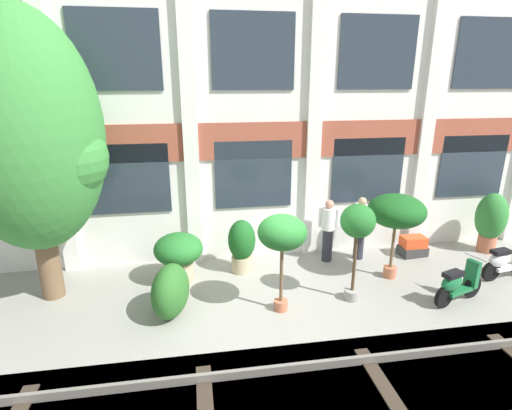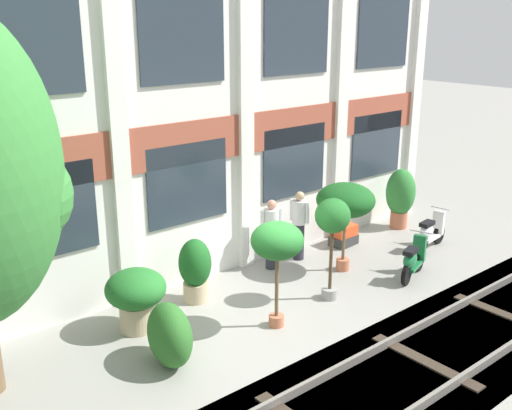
{
  "view_description": "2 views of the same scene",
  "coord_description": "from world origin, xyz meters",
  "px_view_note": "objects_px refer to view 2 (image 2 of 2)",
  "views": [
    {
      "loc": [
        -1.5,
        -7.13,
        4.59
      ],
      "look_at": [
        -0.05,
        1.87,
        1.66
      ],
      "focal_mm": 28.0,
      "sensor_mm": 36.0,
      "label": 1
    },
    {
      "loc": [
        -6.58,
        -7.61,
        5.61
      ],
      "look_at": [
        0.48,
        0.89,
        2.08
      ],
      "focal_mm": 42.0,
      "sensor_mm": 36.0,
      "label": 2
    }
  ],
  "objects_px": {
    "potted_plant_glazed_jar": "(195,268)",
    "scooter_near_curb": "(430,232)",
    "potted_plant_square_trough": "(344,235)",
    "potted_plant_fluted_column": "(400,195)",
    "potted_plant_tall_urn": "(332,222)",
    "potted_plant_terracotta_small": "(346,201)",
    "resident_watching_tracks": "(299,223)",
    "scooter_second_parked": "(413,260)",
    "topiary_hedge": "(170,335)",
    "potted_plant_low_pan": "(277,243)",
    "potted_plant_ribbed_drum": "(136,294)",
    "resident_by_doorway": "(271,232)"
  },
  "relations": [
    {
      "from": "potted_plant_glazed_jar",
      "to": "scooter_near_curb",
      "type": "distance_m",
      "value": 6.25
    },
    {
      "from": "potted_plant_square_trough",
      "to": "potted_plant_fluted_column",
      "type": "bearing_deg",
      "value": -1.94
    },
    {
      "from": "potted_plant_fluted_column",
      "to": "potted_plant_tall_urn",
      "type": "height_order",
      "value": "potted_plant_tall_urn"
    },
    {
      "from": "potted_plant_terracotta_small",
      "to": "resident_watching_tracks",
      "type": "relative_size",
      "value": 1.22
    },
    {
      "from": "potted_plant_tall_urn",
      "to": "scooter_second_parked",
      "type": "bearing_deg",
      "value": -12.97
    },
    {
      "from": "potted_plant_glazed_jar",
      "to": "scooter_second_parked",
      "type": "xyz_separation_m",
      "value": [
        4.3,
        -2.17,
        -0.27
      ]
    },
    {
      "from": "potted_plant_tall_urn",
      "to": "topiary_hedge",
      "type": "distance_m",
      "value": 3.99
    },
    {
      "from": "potted_plant_low_pan",
      "to": "potted_plant_fluted_column",
      "type": "bearing_deg",
      "value": 17.43
    },
    {
      "from": "topiary_hedge",
      "to": "potted_plant_terracotta_small",
      "type": "bearing_deg",
      "value": 8.8
    },
    {
      "from": "scooter_second_parked",
      "to": "potted_plant_tall_urn",
      "type": "bearing_deg",
      "value": 148.71
    },
    {
      "from": "potted_plant_glazed_jar",
      "to": "topiary_hedge",
      "type": "distance_m",
      "value": 2.34
    },
    {
      "from": "potted_plant_terracotta_small",
      "to": "scooter_near_curb",
      "type": "distance_m",
      "value": 2.94
    },
    {
      "from": "potted_plant_ribbed_drum",
      "to": "scooter_near_curb",
      "type": "xyz_separation_m",
      "value": [
        7.6,
        -1.08,
        -0.28
      ]
    },
    {
      "from": "resident_watching_tracks",
      "to": "scooter_second_parked",
      "type": "bearing_deg",
      "value": 102.62
    },
    {
      "from": "potted_plant_square_trough",
      "to": "scooter_near_curb",
      "type": "distance_m",
      "value": 2.13
    },
    {
      "from": "potted_plant_glazed_jar",
      "to": "topiary_hedge",
      "type": "bearing_deg",
      "value": -134.66
    },
    {
      "from": "potted_plant_square_trough",
      "to": "potted_plant_glazed_jar",
      "type": "distance_m",
      "value": 4.68
    },
    {
      "from": "potted_plant_ribbed_drum",
      "to": "potted_plant_glazed_jar",
      "type": "relative_size",
      "value": 0.89
    },
    {
      "from": "potted_plant_terracotta_small",
      "to": "resident_watching_tracks",
      "type": "distance_m",
      "value": 1.38
    },
    {
      "from": "potted_plant_low_pan",
      "to": "potted_plant_glazed_jar",
      "type": "xyz_separation_m",
      "value": [
        -0.57,
        1.84,
        -0.96
      ]
    },
    {
      "from": "potted_plant_ribbed_drum",
      "to": "topiary_hedge",
      "type": "xyz_separation_m",
      "value": [
        -0.14,
        -1.37,
        -0.18
      ]
    },
    {
      "from": "potted_plant_ribbed_drum",
      "to": "potted_plant_terracotta_small",
      "type": "height_order",
      "value": "potted_plant_terracotta_small"
    },
    {
      "from": "potted_plant_low_pan",
      "to": "scooter_near_curb",
      "type": "distance_m",
      "value": 5.68
    },
    {
      "from": "potted_plant_terracotta_small",
      "to": "resident_by_doorway",
      "type": "distance_m",
      "value": 1.81
    },
    {
      "from": "scooter_near_curb",
      "to": "resident_watching_tracks",
      "type": "relative_size",
      "value": 0.82
    },
    {
      "from": "potted_plant_tall_urn",
      "to": "topiary_hedge",
      "type": "height_order",
      "value": "potted_plant_tall_urn"
    },
    {
      "from": "potted_plant_fluted_column",
      "to": "potted_plant_terracotta_small",
      "type": "relative_size",
      "value": 0.81
    },
    {
      "from": "potted_plant_fluted_column",
      "to": "potted_plant_low_pan",
      "type": "relative_size",
      "value": 0.8
    },
    {
      "from": "potted_plant_square_trough",
      "to": "resident_by_doorway",
      "type": "distance_m",
      "value": 2.47
    },
    {
      "from": "potted_plant_fluted_column",
      "to": "potted_plant_low_pan",
      "type": "bearing_deg",
      "value": -162.57
    },
    {
      "from": "potted_plant_low_pan",
      "to": "potted_plant_terracotta_small",
      "type": "distance_m",
      "value": 3.06
    },
    {
      "from": "potted_plant_fluted_column",
      "to": "potted_plant_square_trough",
      "type": "bearing_deg",
      "value": 178.06
    },
    {
      "from": "resident_by_doorway",
      "to": "potted_plant_terracotta_small",
      "type": "bearing_deg",
      "value": 69.24
    },
    {
      "from": "potted_plant_tall_urn",
      "to": "scooter_near_curb",
      "type": "bearing_deg",
      "value": 4.6
    },
    {
      "from": "potted_plant_low_pan",
      "to": "potted_plant_terracotta_small",
      "type": "height_order",
      "value": "potted_plant_low_pan"
    },
    {
      "from": "scooter_near_curb",
      "to": "scooter_second_parked",
      "type": "height_order",
      "value": "same"
    },
    {
      "from": "topiary_hedge",
      "to": "resident_watching_tracks",
      "type": "bearing_deg",
      "value": 21.81
    },
    {
      "from": "potted_plant_square_trough",
      "to": "scooter_second_parked",
      "type": "xyz_separation_m",
      "value": [
        -0.35,
        -2.36,
        0.19
      ]
    },
    {
      "from": "potted_plant_tall_urn",
      "to": "resident_by_doorway",
      "type": "height_order",
      "value": "potted_plant_tall_urn"
    },
    {
      "from": "potted_plant_ribbed_drum",
      "to": "potted_plant_glazed_jar",
      "type": "bearing_deg",
      "value": 11.09
    },
    {
      "from": "potted_plant_ribbed_drum",
      "to": "topiary_hedge",
      "type": "bearing_deg",
      "value": -95.78
    },
    {
      "from": "potted_plant_square_trough",
      "to": "potted_plant_glazed_jar",
      "type": "height_order",
      "value": "potted_plant_glazed_jar"
    },
    {
      "from": "scooter_near_curb",
      "to": "resident_watching_tracks",
      "type": "xyz_separation_m",
      "value": [
        -2.96,
        1.62,
        0.47
      ]
    },
    {
      "from": "potted_plant_tall_urn",
      "to": "resident_watching_tracks",
      "type": "distance_m",
      "value": 2.29
    },
    {
      "from": "potted_plant_fluted_column",
      "to": "topiary_hedge",
      "type": "xyz_separation_m",
      "value": [
        -8.44,
        -1.77,
        -0.39
      ]
    },
    {
      "from": "resident_by_doorway",
      "to": "topiary_hedge",
      "type": "distance_m",
      "value": 4.37
    },
    {
      "from": "potted_plant_fluted_column",
      "to": "scooter_second_parked",
      "type": "relative_size",
      "value": 1.24
    },
    {
      "from": "potted_plant_ribbed_drum",
      "to": "scooter_second_parked",
      "type": "relative_size",
      "value": 0.89
    },
    {
      "from": "topiary_hedge",
      "to": "scooter_second_parked",
      "type": "bearing_deg",
      "value": -4.92
    },
    {
      "from": "potted_plant_fluted_column",
      "to": "scooter_near_curb",
      "type": "relative_size",
      "value": 1.2
    }
  ]
}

